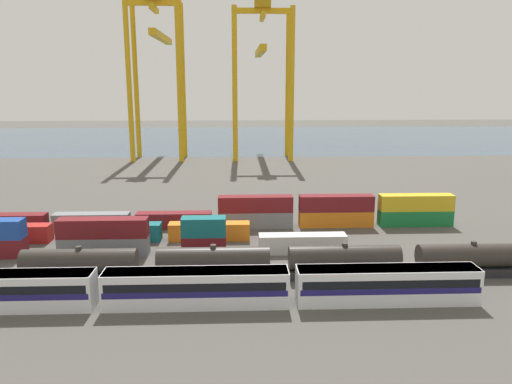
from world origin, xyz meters
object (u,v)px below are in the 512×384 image
gantry_crane_west (157,58)px  gantry_crane_central (262,64)px  passenger_train (196,286)px  freight_tank_row (279,262)px  shipping_container_16 (255,219)px

gantry_crane_west → gantry_crane_central: 31.90m
gantry_crane_central → passenger_train: bearing=-96.6°
freight_tank_row → shipping_container_16: freight_tank_row is taller
passenger_train → freight_tank_row: freight_tank_row is taller
gantry_crane_west → gantry_crane_central: size_ratio=1.04×
gantry_crane_central → gantry_crane_west: bearing=-179.8°
gantry_crane_central → freight_tank_row: bearing=-91.7°
passenger_train → shipping_container_16: bearing=75.8°
passenger_train → shipping_container_16: passenger_train is taller
passenger_train → freight_tank_row: (9.37, 7.24, -0.12)m
freight_tank_row → gantry_crane_west: (-28.83, 100.57, 28.46)m
passenger_train → freight_tank_row: 11.84m
freight_tank_row → gantry_crane_west: size_ratio=1.21×
freight_tank_row → gantry_crane_west: bearing=106.0°
freight_tank_row → gantry_crane_central: size_ratio=1.27×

